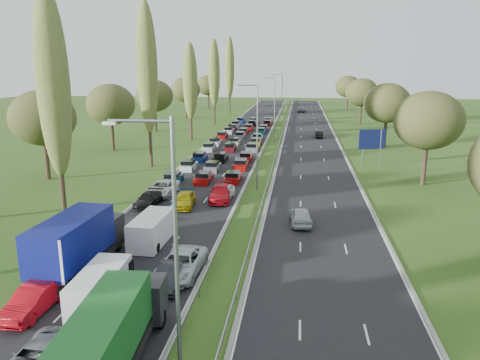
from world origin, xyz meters
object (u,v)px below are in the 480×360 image
(near_car_3, at_px, (148,200))
(near_car_2, at_px, (163,188))
(white_van_front, at_px, (102,287))
(blue_lorry, at_px, (79,242))
(white_van_rear, at_px, (153,229))
(direction_sign, at_px, (372,141))
(near_car_1, at_px, (33,300))
(info_sign, at_px, (76,217))
(green_lorry, at_px, (104,348))

(near_car_3, bearing_deg, near_car_2, 90.70)
(white_van_front, bearing_deg, blue_lorry, 126.59)
(white_van_rear, height_order, direction_sign, direction_sign)
(near_car_1, distance_m, white_van_rear, 12.14)
(near_car_2, relative_size, info_sign, 2.69)
(white_van_front, height_order, white_van_rear, white_van_rear)
(white_van_rear, bearing_deg, white_van_front, -87.28)
(near_car_1, height_order, near_car_2, near_car_2)
(white_van_rear, distance_m, direction_sign, 39.65)
(near_car_2, bearing_deg, direction_sign, 40.56)
(near_car_3, distance_m, white_van_rear, 10.29)
(green_lorry, xyz_separation_m, direction_sign, (18.32, 50.38, 1.60))
(direction_sign, bearing_deg, white_van_rear, -123.19)
(green_lorry, bearing_deg, info_sign, 115.20)
(near_car_1, relative_size, near_car_2, 0.83)
(near_car_2, xyz_separation_m, direction_sign, (24.99, 19.17, 2.76))
(green_lorry, bearing_deg, direction_sign, 65.87)
(blue_lorry, height_order, white_van_rear, blue_lorry)
(near_car_2, bearing_deg, green_lorry, -74.88)
(near_car_2, relative_size, green_lorry, 0.46)
(white_van_rear, relative_size, info_sign, 2.69)
(green_lorry, height_order, white_van_rear, green_lorry)
(near_car_3, bearing_deg, info_sign, -109.60)
(near_car_1, xyz_separation_m, white_van_front, (3.53, 1.48, 0.34))
(white_van_front, distance_m, info_sign, 13.67)
(blue_lorry, height_order, green_lorry, blue_lorry)
(near_car_1, bearing_deg, blue_lorry, 91.35)
(near_car_3, height_order, direction_sign, direction_sign)
(green_lorry, height_order, info_sign, green_lorry)
(blue_lorry, xyz_separation_m, direction_sign, (25.00, 38.97, 1.46))
(near_car_3, distance_m, white_van_front, 20.18)
(info_sign, relative_size, direction_sign, 0.40)
(info_sign, distance_m, direction_sign, 42.92)
(blue_lorry, xyz_separation_m, white_van_rear, (3.33, 5.85, -0.95))
(green_lorry, bearing_deg, blue_lorry, 116.20)
(near_car_3, height_order, white_van_front, white_van_front)
(blue_lorry, distance_m, white_van_rear, 6.80)
(green_lorry, distance_m, info_sign, 21.39)
(info_sign, bearing_deg, white_van_rear, -10.97)
(near_car_2, xyz_separation_m, white_van_front, (3.47, -24.13, 0.33))
(blue_lorry, distance_m, white_van_front, 5.64)
(white_van_rear, bearing_deg, blue_lorry, -117.82)
(near_car_1, xyz_separation_m, near_car_3, (-0.18, 21.30, -0.10))
(white_van_rear, height_order, info_sign, white_van_rear)
(near_car_3, distance_m, green_lorry, 27.80)
(blue_lorry, relative_size, green_lorry, 0.79)
(near_car_1, bearing_deg, near_car_3, 92.26)
(info_sign, bearing_deg, near_car_2, 73.12)
(white_van_rear, relative_size, direction_sign, 1.08)
(near_car_2, bearing_deg, blue_lorry, -86.98)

